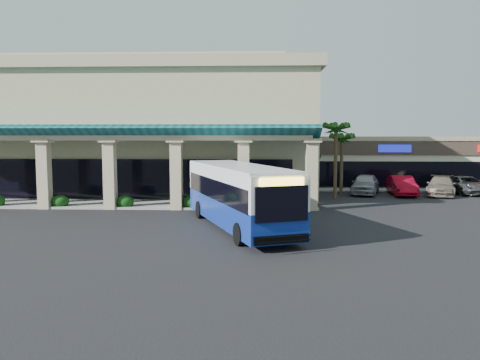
{
  "coord_description": "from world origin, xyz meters",
  "views": [
    {
      "loc": [
        2.49,
        -25.74,
        4.86
      ],
      "look_at": [
        1.34,
        3.05,
        2.2
      ],
      "focal_mm": 35.0,
      "sensor_mm": 36.0,
      "label": 1
    }
  ],
  "objects_px": {
    "car_white": "(402,186)",
    "car_red": "(441,186)",
    "transit_bus": "(238,197)",
    "pedestrian": "(307,207)",
    "car_gray": "(466,185)",
    "car_silver": "(365,184)"
  },
  "relations": [
    {
      "from": "pedestrian",
      "to": "car_gray",
      "type": "distance_m",
      "value": 21.1
    },
    {
      "from": "pedestrian",
      "to": "car_white",
      "type": "height_order",
      "value": "pedestrian"
    },
    {
      "from": "transit_bus",
      "to": "car_red",
      "type": "height_order",
      "value": "transit_bus"
    },
    {
      "from": "pedestrian",
      "to": "car_red",
      "type": "distance_m",
      "value": 18.53
    },
    {
      "from": "pedestrian",
      "to": "car_white",
      "type": "bearing_deg",
      "value": -18.12
    },
    {
      "from": "transit_bus",
      "to": "car_red",
      "type": "bearing_deg",
      "value": 20.97
    },
    {
      "from": "car_silver",
      "to": "car_red",
      "type": "height_order",
      "value": "car_silver"
    },
    {
      "from": "car_silver",
      "to": "car_red",
      "type": "distance_m",
      "value": 6.18
    },
    {
      "from": "car_red",
      "to": "car_gray",
      "type": "bearing_deg",
      "value": 46.77
    },
    {
      "from": "pedestrian",
      "to": "car_gray",
      "type": "height_order",
      "value": "pedestrian"
    },
    {
      "from": "transit_bus",
      "to": "car_red",
      "type": "relative_size",
      "value": 2.23
    },
    {
      "from": "pedestrian",
      "to": "car_silver",
      "type": "relative_size",
      "value": 0.38
    },
    {
      "from": "pedestrian",
      "to": "car_red",
      "type": "height_order",
      "value": "pedestrian"
    },
    {
      "from": "car_silver",
      "to": "car_white",
      "type": "xyz_separation_m",
      "value": [
        2.86,
        -0.68,
        -0.06
      ]
    },
    {
      "from": "car_white",
      "to": "car_red",
      "type": "height_order",
      "value": "car_white"
    },
    {
      "from": "transit_bus",
      "to": "car_gray",
      "type": "height_order",
      "value": "transit_bus"
    },
    {
      "from": "car_white",
      "to": "car_red",
      "type": "relative_size",
      "value": 0.91
    },
    {
      "from": "pedestrian",
      "to": "car_silver",
      "type": "height_order",
      "value": "pedestrian"
    },
    {
      "from": "car_red",
      "to": "car_gray",
      "type": "relative_size",
      "value": 1.0
    },
    {
      "from": "transit_bus",
      "to": "car_silver",
      "type": "bearing_deg",
      "value": 35.27
    },
    {
      "from": "car_gray",
      "to": "car_red",
      "type": "bearing_deg",
      "value": -161.61
    },
    {
      "from": "car_white",
      "to": "car_gray",
      "type": "relative_size",
      "value": 0.91
    }
  ]
}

